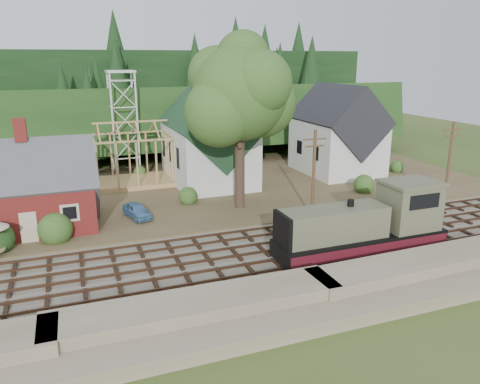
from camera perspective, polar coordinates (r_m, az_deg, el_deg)
name	(u,v)px	position (r m, az deg, el deg)	size (l,w,h in m)	color
ground	(263,253)	(34.74, 2.76, -7.42)	(140.00, 140.00, 0.00)	#384C1E
embankment	(322,308)	(27.99, 9.91, -13.82)	(64.00, 5.00, 1.60)	#7F7259
railroad_bed	(263,252)	(34.71, 2.76, -7.30)	(64.00, 11.00, 0.16)	#726B5B
village_flat	(196,189)	(50.76, -5.35, 0.36)	(64.00, 26.00, 0.30)	brown
hillside	(154,151)	(73.63, -10.41, 4.97)	(70.00, 28.00, 8.00)	#1E3F19
ridge	(138,135)	(89.18, -12.35, 6.78)	(80.00, 20.00, 12.00)	black
depot	(28,194)	(41.66, -24.39, -0.17)	(10.80, 7.41, 9.00)	maroon
church	(209,139)	(51.78, -3.85, 6.41)	(8.40, 15.17, 13.00)	silver
farmhouse	(337,135)	(57.90, 11.78, 6.82)	(8.40, 10.80, 10.60)	silver
timber_frame	(133,158)	(52.69, -12.93, 4.09)	(8.20, 6.20, 6.99)	tan
lattice_tower	(122,91)	(57.70, -14.24, 11.81)	(3.20, 3.20, 12.12)	silver
big_tree	(241,100)	(42.18, 0.15, 11.15)	(10.90, 8.40, 14.70)	#38281E
telegraph_pole_near	(314,173)	(40.83, 8.96, 2.29)	(2.20, 0.28, 8.00)	#4C331E
telegraph_pole_far	(449,160)	(49.87, 24.17, 3.57)	(2.20, 0.28, 8.00)	#4C331E
locomotive	(367,226)	(34.75, 15.27, -4.04)	(12.73, 3.18, 5.07)	black
car_blue	(137,210)	(41.95, -12.44, -2.21)	(1.53, 3.80, 1.29)	#5587B7
car_red	(340,166)	(59.30, 12.08, 3.14)	(2.10, 4.56, 1.27)	red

